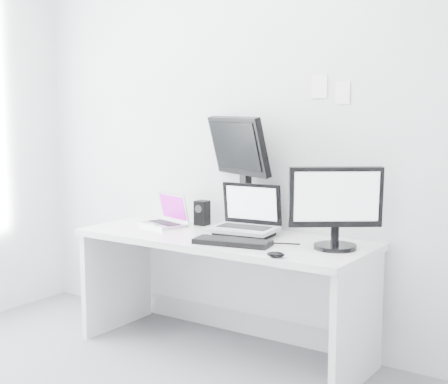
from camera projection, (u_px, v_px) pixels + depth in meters
The scene contains 11 objects.
back_wall at pixel (254, 130), 4.15m from camera, with size 3.60×3.60×0.00m, color silver.
desk at pixel (223, 295), 3.99m from camera, with size 1.80×0.70×0.73m, color white.
macbook at pixel (163, 209), 4.25m from camera, with size 0.30×0.22×0.22m, color #B2B2B7.
speaker at pixel (202, 213), 4.29m from camera, with size 0.08×0.08×0.16m, color black.
dell_laptop at pixel (243, 210), 3.91m from camera, with size 0.38×0.30×0.32m, color #AAABB1.
rear_monitor at pixel (241, 172), 4.09m from camera, with size 0.54×0.19×0.73m, color black.
samsung_monitor at pixel (336, 207), 3.56m from camera, with size 0.51×0.23×0.47m, color black.
keyboard at pixel (233, 242), 3.70m from camera, with size 0.44×0.16×0.03m, color black.
mouse at pixel (276, 254), 3.39m from camera, with size 0.10×0.06×0.03m, color black.
wall_note_0 at pixel (319, 86), 3.85m from camera, with size 0.10×0.00×0.14m, color white.
wall_note_1 at pixel (343, 93), 3.78m from camera, with size 0.09×0.00×0.13m, color white.
Camera 1 is at (2.17, -1.95, 1.52)m, focal length 52.67 mm.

